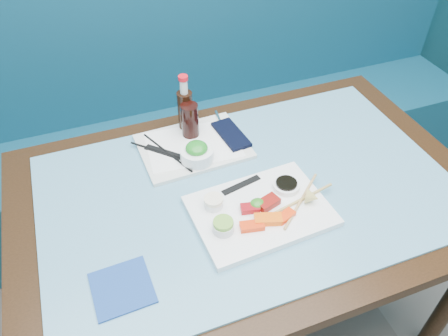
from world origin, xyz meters
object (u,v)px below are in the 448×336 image
object	(u,v)px
sashimi_plate	(260,211)
seaweed_bowl	(197,155)
booth_bench	(179,130)
serving_tray	(193,146)
cola_bottle_body	(186,112)
dining_table	(248,209)
blue_napkin	(122,288)
cola_glass	(190,120)

from	to	relation	value
sashimi_plate	seaweed_bowl	bearing A→B (deg)	107.16
booth_bench	serving_tray	size ratio (longest dim) A/B	8.67
cola_bottle_body	seaweed_bowl	bearing A→B (deg)	-96.23
dining_table	serving_tray	size ratio (longest dim) A/B	4.05
sashimi_plate	seaweed_bowl	distance (m)	0.29
cola_bottle_body	blue_napkin	size ratio (longest dim) A/B	1.05
booth_bench	seaweed_bowl	distance (m)	0.80
cola_glass	dining_table	bearing A→B (deg)	-73.27
seaweed_bowl	blue_napkin	bearing A→B (deg)	-130.25
seaweed_bowl	blue_napkin	size ratio (longest dim) A/B	0.75
sashimi_plate	serving_tray	distance (m)	0.35
booth_bench	serving_tray	bearing A→B (deg)	-99.36
sashimi_plate	seaweed_bowl	world-z (taller)	seaweed_bowl
serving_tray	blue_napkin	world-z (taller)	serving_tray
serving_tray	cola_glass	xyz separation A→B (m)	(0.01, 0.05, 0.07)
booth_bench	cola_bottle_body	distance (m)	0.68
cola_glass	cola_bottle_body	bearing A→B (deg)	90.62
booth_bench	serving_tray	world-z (taller)	booth_bench
sashimi_plate	cola_glass	bearing A→B (deg)	98.11
booth_bench	cola_glass	size ratio (longest dim) A/B	25.15
sashimi_plate	serving_tray	world-z (taller)	sashimi_plate
sashimi_plate	seaweed_bowl	xyz separation A→B (m)	(-0.10, 0.27, 0.02)
seaweed_bowl	cola_bottle_body	distance (m)	0.18
cola_bottle_body	sashimi_plate	bearing A→B (deg)	-79.87
sashimi_plate	cola_bottle_body	world-z (taller)	cola_bottle_body
booth_bench	dining_table	world-z (taller)	booth_bench
booth_bench	sashimi_plate	bearing A→B (deg)	-90.58
dining_table	sashimi_plate	size ratio (longest dim) A/B	3.70
serving_tray	cola_bottle_body	world-z (taller)	cola_bottle_body
serving_tray	cola_bottle_body	bearing A→B (deg)	82.67
serving_tray	dining_table	bearing A→B (deg)	-69.76
serving_tray	seaweed_bowl	size ratio (longest dim) A/B	3.23
sashimi_plate	cola_bottle_body	bearing A→B (deg)	96.98
blue_napkin	cola_glass	bearing A→B (deg)	56.30
booth_bench	cola_glass	xyz separation A→B (m)	(-0.09, -0.54, 0.46)
dining_table	seaweed_bowl	xyz separation A→B (m)	(-0.11, 0.17, 0.13)
seaweed_bowl	dining_table	bearing A→B (deg)	-56.66
dining_table	seaweed_bowl	size ratio (longest dim) A/B	13.10
booth_bench	cola_glass	bearing A→B (deg)	-99.27
cola_bottle_body	blue_napkin	bearing A→B (deg)	-121.26
cola_bottle_body	blue_napkin	distance (m)	0.65
sashimi_plate	dining_table	bearing A→B (deg)	81.58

